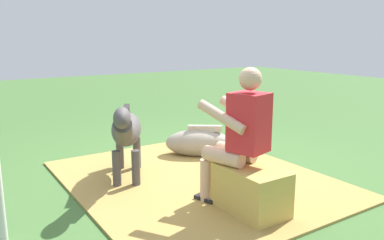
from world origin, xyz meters
TOP-DOWN VIEW (x-y plane):
  - ground_plane at (0.00, 0.00)m, footprint 24.00×24.00m
  - hay_patch at (-0.28, 0.06)m, footprint 3.01×2.57m
  - hay_bale at (-1.23, 0.11)m, footprint 0.66×0.41m
  - person_seated at (-1.08, 0.14)m, footprint 0.71×0.53m
  - pony_standing at (0.13, 0.70)m, footprint 1.24×0.77m
  - pony_lying at (0.39, -0.55)m, footprint 1.00×1.24m

SIDE VIEW (x-z plane):
  - ground_plane at x=0.00m, z-range 0.00..0.00m
  - hay_patch at x=-0.28m, z-range 0.00..0.02m
  - pony_lying at x=0.39m, z-range -0.02..0.40m
  - hay_bale at x=-1.23m, z-range 0.00..0.43m
  - pony_standing at x=0.13m, z-range 0.10..1.03m
  - person_seated at x=-1.08m, z-range 0.06..1.37m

